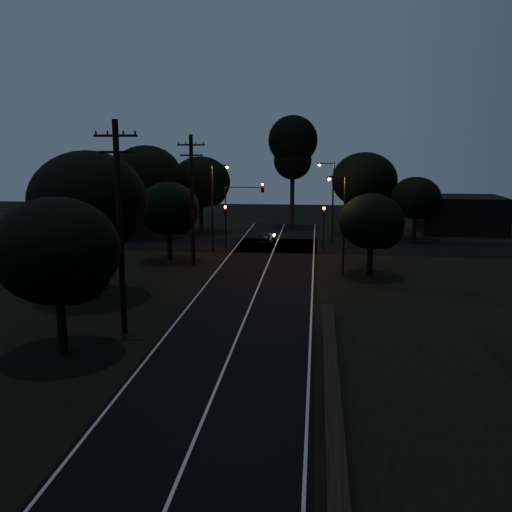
{
  "coord_description": "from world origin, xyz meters",
  "views": [
    {
      "loc": [
        3.94,
        -12.77,
        9.84
      ],
      "look_at": [
        0.0,
        24.0,
        2.5
      ],
      "focal_mm": 40.0,
      "sensor_mm": 36.0,
      "label": 1
    }
  ],
  "objects_px": {
    "utility_pole_mid": "(120,225)",
    "car": "(266,238)",
    "signal_right": "(324,220)",
    "tall_pine": "(293,147)",
    "streetlight_b": "(331,197)",
    "utility_pole_far": "(192,199)",
    "streetlight_c": "(342,218)",
    "streetlight_a": "(214,202)",
    "signal_mast": "(243,203)",
    "signal_left": "(226,219)"
  },
  "relations": [
    {
      "from": "utility_pole_far",
      "to": "signal_right",
      "type": "relative_size",
      "value": 2.56
    },
    {
      "from": "utility_pole_far",
      "to": "streetlight_c",
      "type": "bearing_deg",
      "value": -9.6
    },
    {
      "from": "streetlight_c",
      "to": "streetlight_b",
      "type": "bearing_deg",
      "value": 92.14
    },
    {
      "from": "streetlight_c",
      "to": "streetlight_a",
      "type": "bearing_deg",
      "value": 144.31
    },
    {
      "from": "streetlight_c",
      "to": "car",
      "type": "relative_size",
      "value": 2.18
    },
    {
      "from": "utility_pole_far",
      "to": "signal_right",
      "type": "distance_m",
      "value": 13.53
    },
    {
      "from": "tall_pine",
      "to": "signal_right",
      "type": "relative_size",
      "value": 3.18
    },
    {
      "from": "streetlight_c",
      "to": "signal_mast",
      "type": "bearing_deg",
      "value": 131.19
    },
    {
      "from": "streetlight_b",
      "to": "car",
      "type": "bearing_deg",
      "value": -171.32
    },
    {
      "from": "signal_mast",
      "to": "streetlight_c",
      "type": "relative_size",
      "value": 0.83
    },
    {
      "from": "utility_pole_far",
      "to": "streetlight_b",
      "type": "bearing_deg",
      "value": 46.7
    },
    {
      "from": "utility_pole_mid",
      "to": "signal_right",
      "type": "xyz_separation_m",
      "value": [
        10.6,
        24.99,
        -2.9
      ]
    },
    {
      "from": "signal_mast",
      "to": "streetlight_b",
      "type": "height_order",
      "value": "streetlight_b"
    },
    {
      "from": "streetlight_c",
      "to": "signal_right",
      "type": "bearing_deg",
      "value": 97.02
    },
    {
      "from": "car",
      "to": "utility_pole_far",
      "type": "bearing_deg",
      "value": 70.5
    },
    {
      "from": "streetlight_a",
      "to": "streetlight_b",
      "type": "xyz_separation_m",
      "value": [
        10.61,
        6.0,
        0.0
      ]
    },
    {
      "from": "car",
      "to": "streetlight_b",
      "type": "bearing_deg",
      "value": -166.77
    },
    {
      "from": "utility_pole_mid",
      "to": "utility_pole_far",
      "type": "xyz_separation_m",
      "value": [
        0.0,
        17.0,
        -0.25
      ]
    },
    {
      "from": "tall_pine",
      "to": "streetlight_b",
      "type": "xyz_separation_m",
      "value": [
        4.31,
        -11.0,
        -4.76
      ]
    },
    {
      "from": "signal_right",
      "to": "car",
      "type": "relative_size",
      "value": 1.19
    },
    {
      "from": "utility_pole_far",
      "to": "car",
      "type": "bearing_deg",
      "value": 65.95
    },
    {
      "from": "utility_pole_mid",
      "to": "tall_pine",
      "type": "bearing_deg",
      "value": 80.07
    },
    {
      "from": "streetlight_b",
      "to": "streetlight_c",
      "type": "distance_m",
      "value": 14.01
    },
    {
      "from": "streetlight_b",
      "to": "signal_mast",
      "type": "bearing_deg",
      "value": -154.01
    },
    {
      "from": "tall_pine",
      "to": "car",
      "type": "height_order",
      "value": "tall_pine"
    },
    {
      "from": "streetlight_a",
      "to": "tall_pine",
      "type": "bearing_deg",
      "value": 69.64
    },
    {
      "from": "signal_right",
      "to": "signal_mast",
      "type": "bearing_deg",
      "value": 179.97
    },
    {
      "from": "utility_pole_mid",
      "to": "signal_mast",
      "type": "relative_size",
      "value": 1.76
    },
    {
      "from": "utility_pole_mid",
      "to": "signal_right",
      "type": "bearing_deg",
      "value": 67.01
    },
    {
      "from": "utility_pole_mid",
      "to": "utility_pole_far",
      "type": "height_order",
      "value": "utility_pole_mid"
    },
    {
      "from": "utility_pole_far",
      "to": "streetlight_c",
      "type": "height_order",
      "value": "utility_pole_far"
    },
    {
      "from": "utility_pole_mid",
      "to": "car",
      "type": "relative_size",
      "value": 3.19
    },
    {
      "from": "car",
      "to": "streetlight_c",
      "type": "bearing_deg",
      "value": 122.49
    },
    {
      "from": "utility_pole_far",
      "to": "signal_mast",
      "type": "relative_size",
      "value": 1.68
    },
    {
      "from": "signal_mast",
      "to": "utility_pole_far",
      "type": "bearing_deg",
      "value": -111.11
    },
    {
      "from": "tall_pine",
      "to": "streetlight_b",
      "type": "height_order",
      "value": "tall_pine"
    },
    {
      "from": "car",
      "to": "tall_pine",
      "type": "bearing_deg",
      "value": -95.3
    },
    {
      "from": "streetlight_b",
      "to": "car",
      "type": "height_order",
      "value": "streetlight_b"
    },
    {
      "from": "utility_pole_mid",
      "to": "streetlight_a",
      "type": "height_order",
      "value": "utility_pole_mid"
    },
    {
      "from": "utility_pole_far",
      "to": "streetlight_b",
      "type": "relative_size",
      "value": 1.31
    },
    {
      "from": "utility_pole_mid",
      "to": "streetlight_c",
      "type": "relative_size",
      "value": 1.47
    },
    {
      "from": "tall_pine",
      "to": "streetlight_a",
      "type": "height_order",
      "value": "tall_pine"
    },
    {
      "from": "signal_left",
      "to": "streetlight_b",
      "type": "xyz_separation_m",
      "value": [
        9.91,
        4.01,
        1.8
      ]
    },
    {
      "from": "signal_right",
      "to": "streetlight_c",
      "type": "relative_size",
      "value": 0.55
    },
    {
      "from": "signal_left",
      "to": "streetlight_b",
      "type": "bearing_deg",
      "value": 22.05
    },
    {
      "from": "utility_pole_far",
      "to": "signal_left",
      "type": "xyz_separation_m",
      "value": [
        1.4,
        7.99,
        -2.65
      ]
    },
    {
      "from": "streetlight_b",
      "to": "car",
      "type": "distance_m",
      "value": 7.62
    },
    {
      "from": "signal_right",
      "to": "car",
      "type": "distance_m",
      "value": 6.82
    },
    {
      "from": "signal_left",
      "to": "signal_mast",
      "type": "bearing_deg",
      "value": 0.13
    },
    {
      "from": "signal_right",
      "to": "streetlight_c",
      "type": "distance_m",
      "value": 10.18
    }
  ]
}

